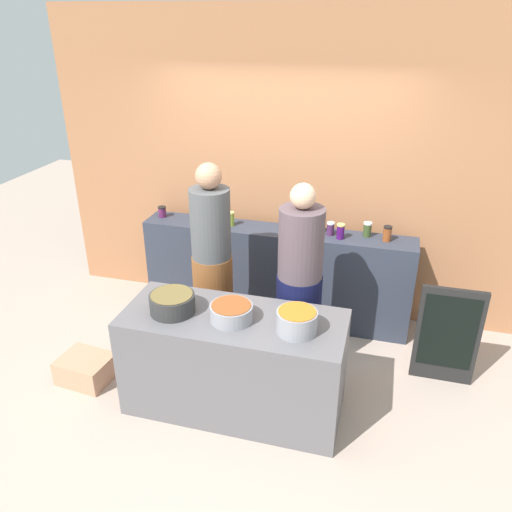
# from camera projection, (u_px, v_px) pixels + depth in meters

# --- Properties ---
(ground) EXTENTS (12.00, 12.00, 0.00)m
(ground) POSITION_uv_depth(u_px,v_px,m) (245.00, 381.00, 4.43)
(ground) COLOR tan
(storefront_wall) EXTENTS (4.80, 0.12, 3.00)m
(storefront_wall) POSITION_uv_depth(u_px,v_px,m) (285.00, 169.00, 5.04)
(storefront_wall) COLOR #A56A45
(storefront_wall) RESTS_ON ground
(display_shelf) EXTENTS (2.70, 0.36, 0.99)m
(display_shelf) POSITION_uv_depth(u_px,v_px,m) (275.00, 274.00, 5.17)
(display_shelf) COLOR #2D3341
(display_shelf) RESTS_ON ground
(prep_table) EXTENTS (1.70, 0.70, 0.84)m
(prep_table) POSITION_uv_depth(u_px,v_px,m) (234.00, 362.00, 3.99)
(prep_table) COLOR #5B585D
(prep_table) RESTS_ON ground
(preserve_jar_0) EXTENTS (0.08, 0.08, 0.11)m
(preserve_jar_0) POSITION_uv_depth(u_px,v_px,m) (162.00, 212.00, 5.25)
(preserve_jar_0) COLOR #561D47
(preserve_jar_0) RESTS_ON display_shelf
(preserve_jar_1) EXTENTS (0.08, 0.08, 0.14)m
(preserve_jar_1) POSITION_uv_depth(u_px,v_px,m) (231.00, 219.00, 5.03)
(preserve_jar_1) COLOR olive
(preserve_jar_1) RESTS_ON display_shelf
(preserve_jar_2) EXTENTS (0.09, 0.09, 0.14)m
(preserve_jar_2) POSITION_uv_depth(u_px,v_px,m) (302.00, 227.00, 4.83)
(preserve_jar_2) COLOR #2E4C1F
(preserve_jar_2) RESTS_ON display_shelf
(preserve_jar_3) EXTENTS (0.08, 0.08, 0.13)m
(preserve_jar_3) POSITION_uv_depth(u_px,v_px,m) (319.00, 226.00, 4.88)
(preserve_jar_3) COLOR #542348
(preserve_jar_3) RESTS_ON display_shelf
(preserve_jar_4) EXTENTS (0.07, 0.07, 0.13)m
(preserve_jar_4) POSITION_uv_depth(u_px,v_px,m) (330.00, 229.00, 4.82)
(preserve_jar_4) COLOR #46224A
(preserve_jar_4) RESTS_ON display_shelf
(preserve_jar_5) EXTENTS (0.08, 0.08, 0.15)m
(preserve_jar_5) POSITION_uv_depth(u_px,v_px,m) (340.00, 231.00, 4.73)
(preserve_jar_5) COLOR #411059
(preserve_jar_5) RESTS_ON display_shelf
(preserve_jar_6) EXTENTS (0.08, 0.08, 0.14)m
(preserve_jar_6) POSITION_uv_depth(u_px,v_px,m) (367.00, 229.00, 4.78)
(preserve_jar_6) COLOR #364722
(preserve_jar_6) RESTS_ON display_shelf
(preserve_jar_7) EXTENTS (0.08, 0.08, 0.14)m
(preserve_jar_7) POSITION_uv_depth(u_px,v_px,m) (387.00, 234.00, 4.69)
(preserve_jar_7) COLOR brown
(preserve_jar_7) RESTS_ON display_shelf
(cooking_pot_left) EXTENTS (0.34, 0.34, 0.15)m
(cooking_pot_left) POSITION_uv_depth(u_px,v_px,m) (172.00, 303.00, 3.84)
(cooking_pot_left) COLOR #2D2D2D
(cooking_pot_left) RESTS_ON prep_table
(cooking_pot_center) EXTENTS (0.32, 0.32, 0.13)m
(cooking_pot_center) POSITION_uv_depth(u_px,v_px,m) (231.00, 312.00, 3.74)
(cooking_pot_center) COLOR gray
(cooking_pot_center) RESTS_ON prep_table
(cooking_pot_right) EXTENTS (0.29, 0.29, 0.17)m
(cooking_pot_right) POSITION_uv_depth(u_px,v_px,m) (297.00, 321.00, 3.60)
(cooking_pot_right) COLOR gray
(cooking_pot_right) RESTS_ON prep_table
(cook_with_tongs) EXTENTS (0.36, 0.36, 1.83)m
(cook_with_tongs) POSITION_uv_depth(u_px,v_px,m) (213.00, 273.00, 4.46)
(cook_with_tongs) COLOR brown
(cook_with_tongs) RESTS_ON ground
(cook_in_cap) EXTENTS (0.38, 0.38, 1.75)m
(cook_in_cap) POSITION_uv_depth(u_px,v_px,m) (299.00, 294.00, 4.22)
(cook_in_cap) COLOR black
(cook_in_cap) RESTS_ON ground
(bread_crate) EXTENTS (0.47, 0.39, 0.22)m
(bread_crate) POSITION_uv_depth(u_px,v_px,m) (86.00, 369.00, 4.41)
(bread_crate) COLOR tan
(bread_crate) RESTS_ON ground
(chalkboard_sign) EXTENTS (0.52, 0.04, 0.90)m
(chalkboard_sign) POSITION_uv_depth(u_px,v_px,m) (447.00, 336.00, 4.26)
(chalkboard_sign) COLOR black
(chalkboard_sign) RESTS_ON ground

